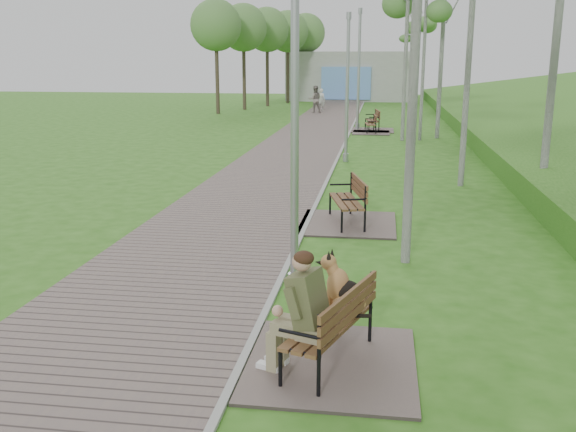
# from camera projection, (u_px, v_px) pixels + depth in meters

# --- Properties ---
(walkway) EXTENTS (3.50, 67.00, 0.04)m
(walkway) POSITION_uv_depth(u_px,v_px,m) (301.00, 145.00, 26.47)
(walkway) COLOR #6E5D59
(walkway) RESTS_ON ground
(kerb) EXTENTS (0.10, 67.00, 0.05)m
(kerb) POSITION_uv_depth(u_px,v_px,m) (344.00, 146.00, 26.23)
(kerb) COLOR #999993
(kerb) RESTS_ON ground
(building_north) EXTENTS (10.00, 5.20, 4.00)m
(building_north) POSITION_uv_depth(u_px,v_px,m) (348.00, 76.00, 54.27)
(building_north) COLOR #9E9E99
(building_north) RESTS_ON ground
(bench_main) EXTENTS (1.97, 2.19, 1.72)m
(bench_main) POSITION_uv_depth(u_px,v_px,m) (323.00, 328.00, 7.41)
(bench_main) COLOR #6E5D59
(bench_main) RESTS_ON ground
(bench_second) EXTENTS (2.05, 2.27, 1.26)m
(bench_second) POSITION_uv_depth(u_px,v_px,m) (347.00, 214.00, 13.88)
(bench_second) COLOR #6E5D59
(bench_second) RESTS_ON ground
(bench_third) EXTENTS (1.75, 1.94, 1.07)m
(bench_third) POSITION_uv_depth(u_px,v_px,m) (370.00, 129.00, 30.72)
(bench_third) COLOR #6E5D59
(bench_third) RESTS_ON ground
(bench_far) EXTENTS (2.06, 2.28, 1.26)m
(bench_far) POSITION_uv_depth(u_px,v_px,m) (372.00, 126.00, 31.73)
(bench_far) COLOR #6E5D59
(bench_far) RESTS_ON ground
(lamp_post_near) EXTENTS (0.20, 0.20, 5.28)m
(lamp_post_near) POSITION_uv_depth(u_px,v_px,m) (295.00, 132.00, 9.32)
(lamp_post_near) COLOR #9B9EA3
(lamp_post_near) RESTS_ON ground
(lamp_post_second) EXTENTS (0.19, 0.19, 4.99)m
(lamp_post_second) POSITION_uv_depth(u_px,v_px,m) (347.00, 94.00, 21.75)
(lamp_post_second) COLOR #9B9EA3
(lamp_post_second) RESTS_ON ground
(lamp_post_third) EXTENTS (0.23, 0.23, 5.84)m
(lamp_post_third) POSITION_uv_depth(u_px,v_px,m) (359.00, 74.00, 31.41)
(lamp_post_third) COLOR #9B9EA3
(lamp_post_third) RESTS_ON ground
(pedestrian_near) EXTENTS (0.65, 0.56, 1.51)m
(pedestrian_near) POSITION_uv_depth(u_px,v_px,m) (321.00, 100.00, 43.27)
(pedestrian_near) COLOR silver
(pedestrian_near) RESTS_ON ground
(pedestrian_far) EXTENTS (1.01, 0.88, 1.76)m
(pedestrian_far) POSITION_uv_depth(u_px,v_px,m) (315.00, 99.00, 41.65)
(pedestrian_far) COLOR gray
(pedestrian_far) RESTS_ON ground
(birch_distant_b) EXTENTS (2.26, 2.26, 7.16)m
(birch_distant_b) POSITION_uv_depth(u_px,v_px,m) (416.00, 27.00, 46.00)
(birch_distant_b) COLOR silver
(birch_distant_b) RESTS_ON ground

